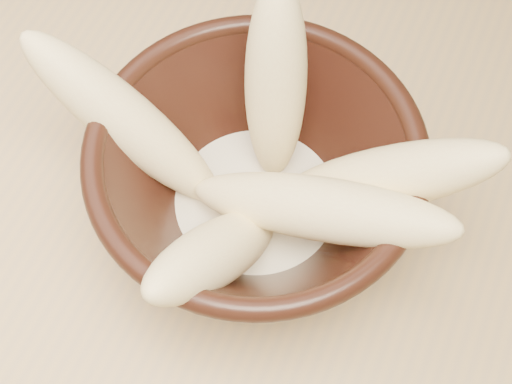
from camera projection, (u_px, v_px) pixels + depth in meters
table at (453, 284)px, 0.63m from camera, size 1.20×0.80×0.75m
bowl at (256, 185)px, 0.50m from camera, size 0.23×0.23×0.12m
milk_puddle at (256, 204)px, 0.53m from camera, size 0.13×0.13×0.02m
banana_upright at (276, 85)px, 0.48m from camera, size 0.07×0.10×0.17m
banana_left at (126, 122)px, 0.49m from camera, size 0.16×0.05×0.15m
banana_right at (382, 179)px, 0.47m from camera, size 0.16×0.07×0.14m
banana_across at (317, 208)px, 0.46m from camera, size 0.19×0.05×0.11m
banana_front at (215, 254)px, 0.45m from camera, size 0.07×0.15×0.13m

